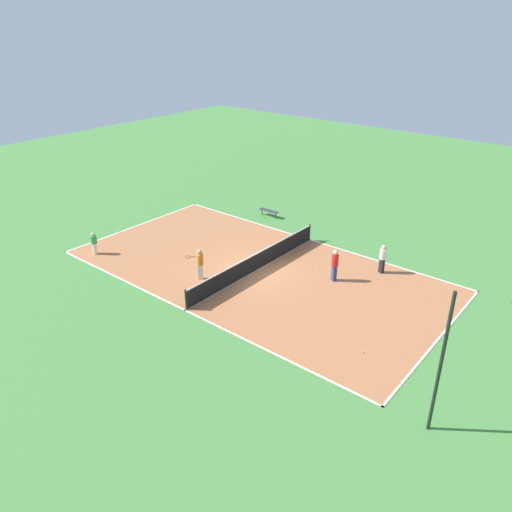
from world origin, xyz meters
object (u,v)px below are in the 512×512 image
Objects in this scene: player_center_orange at (200,262)px; tennis_ball_left_sideline at (363,352)px; player_far_white at (383,257)px; bench at (269,211)px; player_far_green at (94,242)px; player_coach_red at (335,263)px; tennis_ball_far_baseline at (318,270)px; tennis_ball_midcourt at (294,254)px; tennis_net at (256,261)px; fence_post_back_right at (441,365)px.

tennis_ball_left_sideline is at bearing 135.26° from player_center_orange.
tennis_ball_left_sideline is at bearing 129.30° from player_far_white.
player_far_green reaches higher than bench.
player_coach_red is 26.05× the size of tennis_ball_far_baseline.
tennis_ball_midcourt is (-0.84, -2.23, 0.00)m from tennis_ball_far_baseline.
player_center_orange is (6.78, -7.19, 0.05)m from player_far_white.
tennis_ball_left_sideline is (-1.39, 16.97, -0.72)m from player_far_green.
tennis_ball_midcourt is at bearing -110.65° from tennis_ball_far_baseline.
player_center_orange is 6.05m from tennis_ball_midcourt.
player_far_white is (2.82, 10.03, 0.58)m from bench.
tennis_ball_midcourt is (-2.94, 0.46, -0.51)m from tennis_net.
player_far_white is (-4.15, 5.49, 0.39)m from tennis_net.
bench is 16.19m from tennis_ball_left_sideline.
bench is 22.25× the size of tennis_ball_left_sideline.
player_far_white is at bearing -158.92° from tennis_ball_left_sideline.
fence_post_back_right is (0.99, 20.73, 1.93)m from player_far_green.
player_center_orange is 9.99m from tennis_ball_left_sideline.
player_far_green is at bearing -51.52° from tennis_ball_midcourt.
fence_post_back_right reaches higher than tennis_ball_far_baseline.
tennis_net reaches higher than tennis_ball_far_baseline.
tennis_ball_far_baseline is 7.52m from tennis_ball_left_sideline.
player_far_white is 24.28× the size of tennis_ball_left_sideline.
tennis_ball_left_sideline is at bearing 47.54° from tennis_ball_far_baseline.
player_far_white is 24.28× the size of tennis_ball_far_baseline.
fence_post_back_right is at bearing 57.67° from tennis_ball_left_sideline.
fence_post_back_right reaches higher than bench.
player_coach_red is at bearing -131.31° from fence_post_back_right.
player_far_white is 7.69m from tennis_ball_left_sideline.
tennis_ball_left_sideline is (4.70, 4.29, -0.99)m from player_coach_red.
player_coach_red is (-6.09, 12.67, 0.27)m from player_far_green.
fence_post_back_right reaches higher than tennis_net.
tennis_net is 9.76m from player_far_green.
player_far_green is (11.34, -4.19, 0.39)m from bench.
tennis_ball_far_baseline is at bearing -167.27° from player_coach_red.
player_far_white is at bearing 87.04° from player_coach_red.
fence_post_back_right is (7.45, 9.30, 2.65)m from tennis_ball_far_baseline.
tennis_ball_far_baseline is 1.00× the size of tennis_ball_left_sideline.
player_center_orange is at bearing -101.25° from fence_post_back_right.
tennis_ball_midcourt is at bearing -125.72° from fence_post_back_right.
player_far_green is 13.15m from tennis_ball_far_baseline.
tennis_ball_far_baseline is 0.01× the size of fence_post_back_right.
player_center_orange is 0.32× the size of fence_post_back_right.
tennis_net is 4.33m from player_coach_red.
tennis_ball_midcourt is at bearing 171.07° from tennis_net.
player_center_orange reaches higher than tennis_ball_midcourt.
tennis_ball_midcourt is (-1.22, -3.48, -0.99)m from player_coach_red.
tennis_ball_midcourt is at bearing -169.77° from player_coach_red.
bench is 1.12× the size of player_far_green.
tennis_ball_far_baseline is 12.21m from fence_post_back_right.
player_center_orange is 25.17× the size of tennis_ball_left_sideline.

